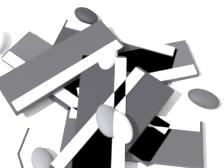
# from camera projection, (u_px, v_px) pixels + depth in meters

# --- Properties ---
(ground_plane) EXTENTS (3.20, 3.20, 0.00)m
(ground_plane) POSITION_uv_depth(u_px,v_px,m) (117.00, 82.00, 1.10)
(ground_plane) COLOR white
(keyboard_0) EXTENTS (0.30, 0.46, 0.03)m
(keyboard_0) POSITION_uv_depth(u_px,v_px,m) (114.00, 50.00, 1.15)
(keyboard_0) COLOR black
(keyboard_0) RESTS_ON ground
(keyboard_1) EXTENTS (0.39, 0.44, 0.03)m
(keyboard_1) POSITION_uv_depth(u_px,v_px,m) (60.00, 76.00, 1.10)
(keyboard_1) COLOR #232326
(keyboard_1) RESTS_ON ground
(keyboard_2) EXTENTS (0.39, 0.44, 0.03)m
(keyboard_2) POSITION_uv_depth(u_px,v_px,m) (105.00, 108.00, 1.04)
(keyboard_2) COLOR black
(keyboard_2) RESTS_ON ground
(keyboard_3) EXTENTS (0.21, 0.46, 0.03)m
(keyboard_3) POSITION_uv_depth(u_px,v_px,m) (133.00, 136.00, 0.99)
(keyboard_3) COLOR black
(keyboard_3) RESTS_ON ground
(keyboard_4) EXTENTS (0.23, 0.46, 0.03)m
(keyboard_4) POSITION_uv_depth(u_px,v_px,m) (133.00, 70.00, 1.11)
(keyboard_4) COLOR #232326
(keyboard_4) RESTS_ON ground
(keyboard_5) EXTENTS (0.43, 0.40, 0.03)m
(keyboard_5) POSITION_uv_depth(u_px,v_px,m) (115.00, 127.00, 0.98)
(keyboard_5) COLOR black
(keyboard_5) RESTS_ON keyboard_3
(keyboard_6) EXTENTS (0.37, 0.45, 0.03)m
(keyboard_6) POSITION_uv_depth(u_px,v_px,m) (62.00, 65.00, 1.08)
(keyboard_6) COLOR black
(keyboard_6) RESTS_ON keyboard_1
(keyboard_7) EXTENTS (0.45, 0.18, 0.03)m
(keyboard_7) POSITION_uv_depth(u_px,v_px,m) (101.00, 115.00, 0.99)
(keyboard_7) COLOR black
(keyboard_7) RESTS_ON keyboard_2
(mouse_2) EXTENTS (0.11, 0.13, 0.04)m
(mouse_2) POSITION_uv_depth(u_px,v_px,m) (204.00, 98.00, 1.05)
(mouse_2) COLOR black
(mouse_2) RESTS_ON ground
(mouse_3) EXTENTS (0.13, 0.11, 0.04)m
(mouse_3) POSITION_uv_depth(u_px,v_px,m) (43.00, 163.00, 0.95)
(mouse_3) COLOR #4C4C51
(mouse_3) RESTS_ON ground
(mouse_4) EXTENTS (0.12, 0.13, 0.04)m
(mouse_4) POSITION_uv_depth(u_px,v_px,m) (86.00, 16.00, 1.22)
(mouse_4) COLOR black
(mouse_4) RESTS_ON ground
(mouse_5) EXTENTS (0.12, 0.09, 0.04)m
(mouse_5) POSITION_uv_depth(u_px,v_px,m) (108.00, 57.00, 1.09)
(mouse_5) COLOR #B7B7BC
(mouse_5) RESTS_ON keyboard_0
(mouse_6) EXTENTS (0.13, 0.10, 0.04)m
(mouse_6) POSITION_uv_depth(u_px,v_px,m) (119.00, 127.00, 0.94)
(mouse_6) COLOR #B7B7BC
(mouse_6) RESTS_ON keyboard_5
(mouse_7) EXTENTS (0.12, 0.09, 0.04)m
(mouse_7) POSITION_uv_depth(u_px,v_px,m) (107.00, 120.00, 0.95)
(mouse_7) COLOR #4C4C51
(mouse_7) RESTS_ON keyboard_7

